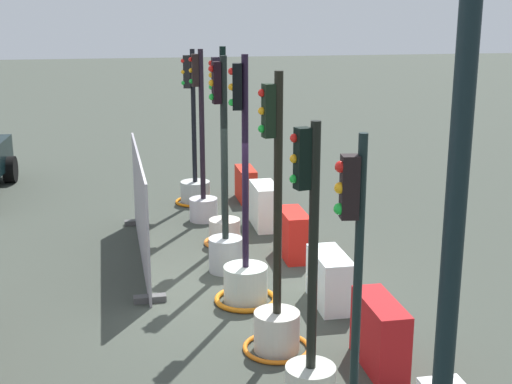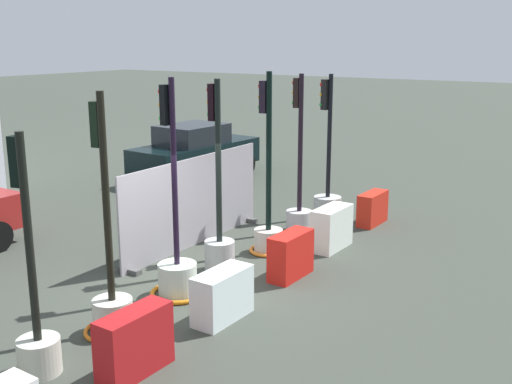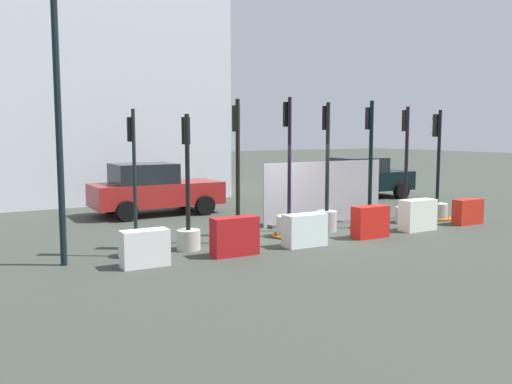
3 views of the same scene
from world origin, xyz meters
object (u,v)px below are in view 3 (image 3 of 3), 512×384
at_px(traffic_light_4, 327,205).
at_px(construction_barrier_5, 468,212).
at_px(traffic_light_6, 405,199).
at_px(construction_barrier_2, 305,230).
at_px(traffic_light_1, 188,221).
at_px(street_lamp_post, 57,86).
at_px(car_red_compact, 154,189).
at_px(construction_barrier_1, 235,236).
at_px(traffic_light_3, 289,217).
at_px(car_black_sedan, 361,178).
at_px(construction_barrier_0, 145,248).
at_px(traffic_light_5, 369,206).
at_px(traffic_light_2, 238,220).
at_px(traffic_light_7, 437,202).
at_px(traffic_light_0, 136,234).
at_px(construction_barrier_3, 370,222).
at_px(construction_barrier_4, 418,215).

relative_size(traffic_light_4, construction_barrier_5, 3.58).
bearing_deg(traffic_light_6, construction_barrier_2, -165.31).
bearing_deg(traffic_light_1, construction_barrier_5, -6.93).
bearing_deg(street_lamp_post, car_red_compact, 54.33).
xyz_separation_m(construction_barrier_1, construction_barrier_2, (1.99, -0.01, -0.04)).
xyz_separation_m(traffic_light_1, traffic_light_3, (3.04, 0.12, -0.18)).
distance_m(car_black_sedan, car_red_compact, 9.35).
bearing_deg(traffic_light_4, construction_barrier_2, -142.81).
height_order(traffic_light_3, construction_barrier_2, traffic_light_3).
height_order(traffic_light_6, construction_barrier_1, traffic_light_6).
bearing_deg(car_black_sedan, traffic_light_3, -143.96).
bearing_deg(construction_barrier_0, car_red_compact, 68.16).
bearing_deg(traffic_light_4, traffic_light_5, -9.15).
xyz_separation_m(traffic_light_5, construction_barrier_0, (-7.28, -1.00, -0.27)).
bearing_deg(traffic_light_2, traffic_light_5, -0.87).
relative_size(car_black_sedan, street_lamp_post, 0.75).
xyz_separation_m(traffic_light_1, traffic_light_2, (1.40, 0.04, -0.10)).
relative_size(traffic_light_1, construction_barrier_5, 3.19).
height_order(traffic_light_1, construction_barrier_2, traffic_light_1).
bearing_deg(traffic_light_6, traffic_light_4, 179.03).
relative_size(traffic_light_2, traffic_light_5, 0.98).
relative_size(traffic_light_6, traffic_light_7, 1.02).
height_order(construction_barrier_1, car_black_sedan, car_black_sedan).
xyz_separation_m(traffic_light_0, traffic_light_7, (10.25, 0.15, 0.04)).
height_order(construction_barrier_3, street_lamp_post, street_lamp_post).
height_order(construction_barrier_4, car_black_sedan, car_black_sedan).
distance_m(traffic_light_4, construction_barrier_5, 4.73).
bearing_deg(traffic_light_5, construction_barrier_5, -18.78).
bearing_deg(construction_barrier_1, street_lamp_post, 163.28).
bearing_deg(construction_barrier_0, construction_barrier_3, -0.93).
relative_size(construction_barrier_3, construction_barrier_4, 0.94).
bearing_deg(construction_barrier_3, construction_barrier_0, 179.07).
distance_m(traffic_light_7, street_lamp_post, 12.29).
bearing_deg(traffic_light_0, traffic_light_4, 2.16).
distance_m(traffic_light_2, street_lamp_post, 5.35).
xyz_separation_m(construction_barrier_1, car_black_sedan, (9.97, 6.77, 0.43)).
bearing_deg(construction_barrier_0, construction_barrier_1, -2.10).
relative_size(traffic_light_2, construction_barrier_0, 3.61).
relative_size(traffic_light_7, construction_barrier_4, 3.23).
distance_m(traffic_light_2, construction_barrier_1, 1.37).
bearing_deg(street_lamp_post, traffic_light_7, 0.79).
xyz_separation_m(traffic_light_4, car_red_compact, (-3.11, 5.62, 0.11)).
distance_m(traffic_light_1, construction_barrier_3, 4.98).
bearing_deg(construction_barrier_0, car_black_sedan, 28.93).
distance_m(traffic_light_3, car_black_sedan, 9.41).
bearing_deg(traffic_light_5, construction_barrier_2, -161.04).
xyz_separation_m(construction_barrier_0, construction_barrier_2, (4.12, -0.08, 0.01)).
distance_m(traffic_light_1, construction_barrier_1, 1.32).
height_order(construction_barrier_0, car_red_compact, car_red_compact).
distance_m(construction_barrier_1, car_red_compact, 6.97).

